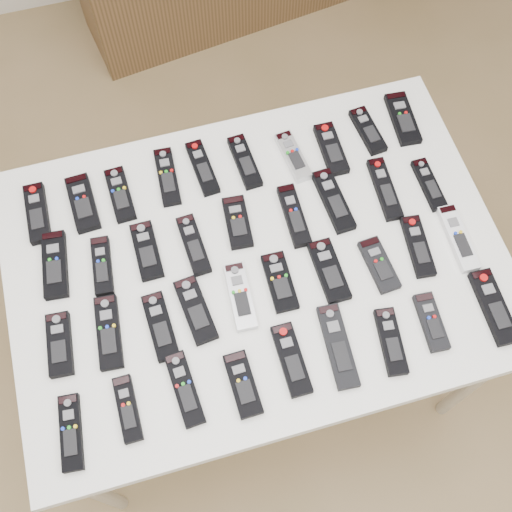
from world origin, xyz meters
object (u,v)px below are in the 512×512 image
object	(u,v)px
remote_1	(83,203)
remote_19	(60,344)
remote_13	(194,245)
remote_35	(391,342)
remote_3	(167,177)
remote_28	(458,238)
remote_25	(329,271)
remote_18	(429,185)
remote_23	(240,296)
table	(256,269)
remote_7	(331,149)
remote_29	(71,432)
remote_15	(294,216)
remote_22	(196,310)
remote_16	(333,201)
remote_0	(37,213)
remote_8	(368,131)
remote_31	(185,389)
remote_11	(102,266)
remote_20	(109,332)
remote_10	(55,265)
remote_36	(431,322)
remote_30	(128,409)
remote_4	(202,168)
remote_12	(147,251)
remote_6	(293,157)
remote_32	(243,384)
remote_26	(379,265)
remote_5	(245,162)
remote_33	(291,359)
remote_9	(403,119)
remote_37	(494,307)
remote_21	(160,326)
remote_34	(338,346)
remote_24	(280,282)
remote_27	(418,246)

from	to	relation	value
remote_1	remote_19	distance (m)	0.39
remote_13	remote_35	world-z (taller)	remote_13
remote_3	remote_28	world-z (taller)	remote_28
remote_25	remote_13	bearing A→B (deg)	151.31
remote_18	remote_23	world-z (taller)	remote_23
table	remote_7	bearing A→B (deg)	42.05
table	remote_29	bearing A→B (deg)	-149.59
table	remote_35	world-z (taller)	remote_35
remote_3	remote_15	size ratio (longest dim) A/B	0.99
remote_22	remote_29	distance (m)	0.39
remote_16	remote_0	bearing A→B (deg)	163.80
remote_18	remote_28	world-z (taller)	remote_28
remote_8	remote_31	world-z (taller)	same
remote_11	remote_20	bearing A→B (deg)	-89.84
remote_10	remote_29	bearing A→B (deg)	-87.91
remote_16	remote_36	bearing A→B (deg)	-76.16
remote_10	remote_30	xyz separation A→B (m)	(0.11, -0.40, -0.00)
remote_4	remote_12	bearing A→B (deg)	-138.10
remote_6	remote_32	bearing A→B (deg)	-123.73
remote_28	remote_30	xyz separation A→B (m)	(-0.89, -0.20, 0.00)
remote_19	remote_28	distance (m)	1.02
remote_7	remote_26	size ratio (longest dim) A/B	1.11
remote_5	remote_15	distance (m)	0.21
remote_1	remote_11	world-z (taller)	remote_1
remote_4	remote_35	size ratio (longest dim) A/B	1.04
remote_0	remote_6	bearing A→B (deg)	-0.33
remote_11	remote_26	xyz separation A→B (m)	(0.67, -0.19, -0.00)
remote_0	remote_23	size ratio (longest dim) A/B	0.99
remote_0	remote_5	xyz separation A→B (m)	(0.56, 0.01, -0.00)
remote_3	remote_33	world-z (taller)	remote_33
table	remote_22	distance (m)	0.21
remote_15	remote_23	distance (m)	0.26
remote_9	remote_28	xyz separation A→B (m)	(-0.00, -0.39, 0.00)
remote_32	remote_37	xyz separation A→B (m)	(0.64, 0.02, -0.00)
remote_21	remote_34	xyz separation A→B (m)	(0.39, -0.16, 0.00)
remote_6	remote_16	world-z (taller)	same
remote_20	remote_24	size ratio (longest dim) A/B	1.18
remote_3	remote_5	world-z (taller)	remote_5
remote_36	remote_35	bearing A→B (deg)	-166.00
remote_7	remote_4	bearing A→B (deg)	175.06
remote_3	remote_13	xyz separation A→B (m)	(0.02, -0.22, 0.00)
table	remote_4	size ratio (longest dim) A/B	7.38
remote_12	remote_30	xyz separation A→B (m)	(-0.12, -0.38, 0.00)
remote_27	remote_35	xyz separation A→B (m)	(-0.16, -0.22, 0.00)
remote_7	remote_8	distance (m)	0.12
remote_3	remote_11	bearing A→B (deg)	-131.72
remote_13	remote_36	xyz separation A→B (m)	(0.50, -0.36, -0.00)
remote_15	remote_34	bearing A→B (deg)	-89.11
remote_5	remote_30	xyz separation A→B (m)	(-0.43, -0.57, -0.00)
remote_0	remote_15	distance (m)	0.67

